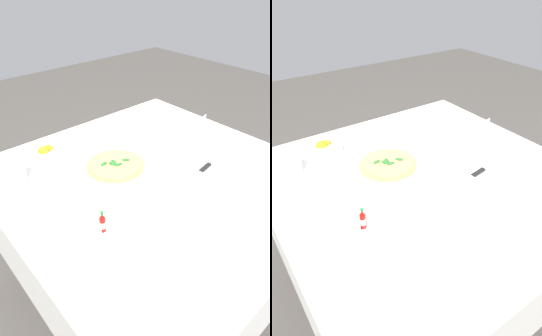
% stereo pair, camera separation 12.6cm
% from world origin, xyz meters
% --- Properties ---
extents(ground_plane, '(8.00, 8.00, 0.00)m').
position_xyz_m(ground_plane, '(0.00, 0.00, 0.00)').
color(ground_plane, '#4C4742').
extents(dining_table, '(1.20, 1.20, 0.73)m').
position_xyz_m(dining_table, '(0.00, 0.00, 0.61)').
color(dining_table, white).
rests_on(dining_table, ground_plane).
extents(pizza_plate, '(0.31, 0.31, 0.02)m').
position_xyz_m(pizza_plate, '(0.10, -0.13, 0.74)').
color(pizza_plate, white).
rests_on(pizza_plate, dining_table).
extents(pizza, '(0.24, 0.24, 0.02)m').
position_xyz_m(pizza, '(0.10, -0.13, 0.76)').
color(pizza, '#DBAD60').
rests_on(pizza, pizza_plate).
extents(coffee_cup_far_right, '(0.13, 0.13, 0.06)m').
position_xyz_m(coffee_cup_far_right, '(0.11, 0.17, 0.76)').
color(coffee_cup_far_right, white).
rests_on(coffee_cup_far_right, dining_table).
extents(coffee_cup_far_left, '(0.13, 0.13, 0.06)m').
position_xyz_m(coffee_cup_far_left, '(-0.12, -0.44, 0.76)').
color(coffee_cup_far_left, white).
rests_on(coffee_cup_far_left, dining_table).
extents(water_glass_near_left, '(0.07, 0.07, 0.11)m').
position_xyz_m(water_glass_near_left, '(0.44, -0.33, 0.78)').
color(water_glass_near_left, white).
rests_on(water_glass_near_left, dining_table).
extents(napkin_folded, '(0.24, 0.17, 0.02)m').
position_xyz_m(napkin_folded, '(-0.12, 0.14, 0.74)').
color(napkin_folded, white).
rests_on(napkin_folded, dining_table).
extents(dinner_knife, '(0.20, 0.05, 0.01)m').
position_xyz_m(dinner_knife, '(-0.11, 0.14, 0.76)').
color(dinner_knife, silver).
rests_on(dinner_knife, napkin_folded).
extents(citrus_bowl, '(0.15, 0.15, 0.07)m').
position_xyz_m(citrus_bowl, '(0.27, -0.41, 0.76)').
color(citrus_bowl, white).
rests_on(citrus_bowl, dining_table).
extents(hot_sauce_bottle, '(0.02, 0.02, 0.08)m').
position_xyz_m(hot_sauce_bottle, '(0.35, 0.12, 0.77)').
color(hot_sauce_bottle, '#B7140F').
rests_on(hot_sauce_bottle, dining_table).
extents(salt_shaker, '(0.03, 0.03, 0.06)m').
position_xyz_m(salt_shaker, '(0.38, 0.13, 0.76)').
color(salt_shaker, white).
rests_on(salt_shaker, dining_table).
extents(pepper_shaker, '(0.03, 0.03, 0.06)m').
position_xyz_m(pepper_shaker, '(0.32, 0.11, 0.76)').
color(pepper_shaker, white).
rests_on(pepper_shaker, dining_table).
extents(menu_card, '(0.09, 0.03, 0.06)m').
position_xyz_m(menu_card, '(-0.49, -0.14, 0.76)').
color(menu_card, white).
rests_on(menu_card, dining_table).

